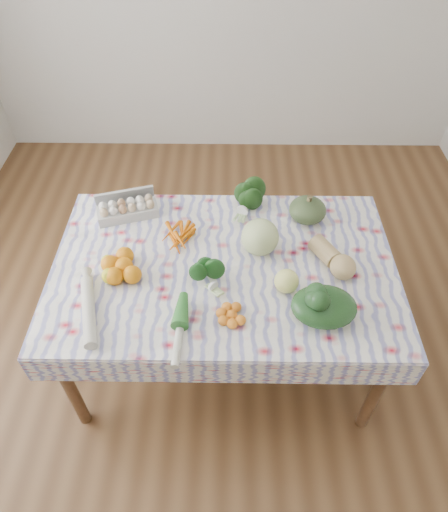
{
  "coord_description": "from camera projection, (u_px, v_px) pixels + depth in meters",
  "views": [
    {
      "loc": [
        0.02,
        -1.49,
        2.38
      ],
      "look_at": [
        0.0,
        0.0,
        0.82
      ],
      "focal_mm": 32.0,
      "sensor_mm": 36.0,
      "label": 1
    }
  ],
  "objects": [
    {
      "name": "leek",
      "position": [
        180.0,
        331.0,
        1.91
      ],
      "size": [
        0.05,
        0.34,
        0.04
      ],
      "primitive_type": "cylinder",
      "rotation": [
        1.57,
        0.0,
        -0.03
      ],
      "color": "beige",
      "rests_on": "tablecloth"
    },
    {
      "name": "egg_carton",
      "position": [
        128.0,
        210.0,
        2.42
      ],
      "size": [
        0.34,
        0.21,
        0.08
      ],
      "primitive_type": "cube",
      "rotation": [
        0.0,
        0.0,
        0.29
      ],
      "color": "#B3B3AD",
      "rests_on": "tablecloth"
    },
    {
      "name": "kale_bunch",
      "position": [
        245.0,
        200.0,
        2.42
      ],
      "size": [
        0.21,
        0.19,
        0.15
      ],
      "primitive_type": "ellipsoid",
      "rotation": [
        0.0,
        0.0,
        -0.29
      ],
      "color": "#193B13",
      "rests_on": "tablecloth"
    },
    {
      "name": "kabocha_squash",
      "position": [
        308.0,
        210.0,
        2.38
      ],
      "size": [
        0.21,
        0.21,
        0.13
      ],
      "primitive_type": "ellipsoid",
      "rotation": [
        0.0,
        0.0,
        0.09
      ],
      "color": "#3C4F2B",
      "rests_on": "tablecloth"
    },
    {
      "name": "spinach_bag",
      "position": [
        324.0,
        307.0,
        1.95
      ],
      "size": [
        0.3,
        0.25,
        0.12
      ],
      "primitive_type": "ellipsoid",
      "rotation": [
        0.0,
        0.0,
        -0.09
      ],
      "color": "#173416",
      "rests_on": "tablecloth"
    },
    {
      "name": "carrot_bunch",
      "position": [
        179.0,
        237.0,
        2.31
      ],
      "size": [
        0.22,
        0.21,
        0.04
      ],
      "primitive_type": "cube",
      "rotation": [
        0.0,
        0.0,
        -0.21
      ],
      "color": "orange",
      "rests_on": "tablecloth"
    },
    {
      "name": "grapefruit",
      "position": [
        287.0,
        281.0,
        2.05
      ],
      "size": [
        0.14,
        0.14,
        0.11
      ],
      "primitive_type": "sphere",
      "rotation": [
        0.0,
        0.0,
        0.29
      ],
      "color": "#ECEE78",
      "rests_on": "tablecloth"
    },
    {
      "name": "daikon",
      "position": [
        89.0,
        311.0,
        1.97
      ],
      "size": [
        0.15,
        0.39,
        0.06
      ],
      "primitive_type": "cylinder",
      "rotation": [
        1.57,
        0.0,
        0.26
      ],
      "color": "beige",
      "rests_on": "tablecloth"
    },
    {
      "name": "tablecloth",
      "position": [
        224.0,
        265.0,
        2.21
      ],
      "size": [
        1.66,
        1.06,
        0.01
      ],
      "primitive_type": "cube",
      "color": "white",
      "rests_on": "dining_table"
    },
    {
      "name": "broccoli",
      "position": [
        207.0,
        279.0,
        2.08
      ],
      "size": [
        0.18,
        0.18,
        0.09
      ],
      "primitive_type": "ellipsoid",
      "rotation": [
        0.0,
        0.0,
        0.69
      ],
      "color": "#184918",
      "rests_on": "tablecloth"
    },
    {
      "name": "dining_table",
      "position": [
        224.0,
        276.0,
        2.26
      ],
      "size": [
        1.6,
        1.0,
        0.75
      ],
      "color": "brown",
      "rests_on": "ground"
    },
    {
      "name": "butternut_squash",
      "position": [
        333.0,
        257.0,
        2.15
      ],
      "size": [
        0.24,
        0.29,
        0.12
      ],
      "primitive_type": "ellipsoid",
      "rotation": [
        0.0,
        0.0,
        0.53
      ],
      "color": "tan",
      "rests_on": "tablecloth"
    },
    {
      "name": "mandarin_cluster",
      "position": [
        232.0,
        314.0,
        1.97
      ],
      "size": [
        0.19,
        0.19,
        0.05
      ],
      "primitive_type": "cube",
      "rotation": [
        0.0,
        0.0,
        0.26
      ],
      "color": "orange",
      "rests_on": "tablecloth"
    },
    {
      "name": "cabbage",
      "position": [
        260.0,
        237.0,
        2.2
      ],
      "size": [
        0.22,
        0.22,
        0.18
      ],
      "primitive_type": "sphere",
      "rotation": [
        0.0,
        0.0,
        0.25
      ],
      "color": "#BCD085",
      "rests_on": "tablecloth"
    },
    {
      "name": "orange_cluster",
      "position": [
        124.0,
        266.0,
        2.13
      ],
      "size": [
        0.36,
        0.36,
        0.09
      ],
      "primitive_type": "cube",
      "rotation": [
        0.0,
        0.0,
        0.43
      ],
      "color": "orange",
      "rests_on": "tablecloth"
    },
    {
      "name": "ground",
      "position": [
        224.0,
        350.0,
        2.75
      ],
      "size": [
        4.5,
        4.5,
        0.0
      ],
      "primitive_type": "plane",
      "color": "#55361D",
      "rests_on": "ground"
    }
  ]
}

